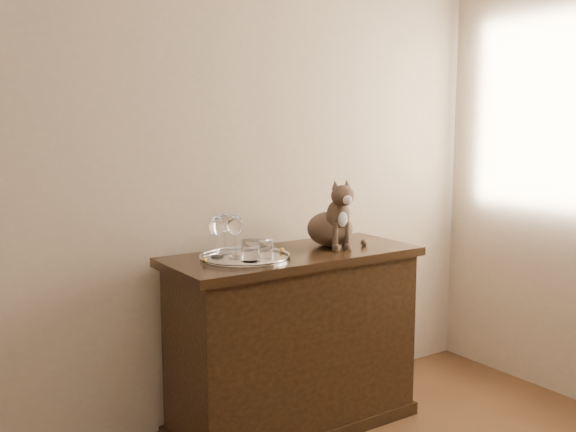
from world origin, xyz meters
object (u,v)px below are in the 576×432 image
Objects in this scene: wine_glass_d at (236,236)px; tumbler_a at (265,249)px; sideboard at (293,341)px; tumbler_b at (251,251)px; wine_glass_a at (217,237)px; tray at (245,258)px; wine_glass_b at (225,233)px; cat at (330,212)px.

tumbler_a is at bearing -43.04° from wine_glass_d.
sideboard is at bearing 20.64° from tumbler_a.
tumbler_b is at bearing -81.88° from wine_glass_d.
wine_glass_a is 0.98× the size of wine_glass_d.
tray is (-0.26, -0.00, 0.43)m from sideboard.
sideboard is 3.00× the size of tray.
tumbler_a reaches higher than sideboard.
sideboard is at bearing -21.16° from wine_glass_b.
tray is 2.14× the size of wine_glass_d.
tumbler_b is (0.08, -0.16, -0.05)m from wine_glass_a.
tumbler_a is at bearing -52.00° from tray.
wine_glass_a is at bearing 140.66° from wine_glass_d.
tray is at bearing 128.00° from tumbler_a.
tumbler_b is at bearing -104.53° from tray.
tumbler_b is 0.28× the size of cat.
cat reaches higher than tray.
wine_glass_b is at bearing 37.32° from wine_glass_a.
tumbler_a is at bearing -155.43° from cat.
tumbler_b reaches higher than sideboard.
wine_glass_d reaches higher than tray.
wine_glass_a reaches higher than tumbler_a.
cat reaches higher than tumbler_b.
cat is at bearing 2.41° from wine_glass_d.
cat is at bearing -8.53° from wine_glass_b.
wine_glass_a reaches higher than sideboard.
tray is 0.11m from wine_glass_d.
tumbler_b is 0.55m from cat.
sideboard is 6.56× the size of wine_glass_a.
tumbler_a is at bearing -41.60° from wine_glass_a.
wine_glass_b reaches higher than sideboard.
wine_glass_b is 0.10m from wine_glass_d.
wine_glass_b is 0.22m from tumbler_a.
tumbler_a is 0.25× the size of cat.
wine_glass_a reaches higher than tumbler_b.
wine_glass_b is at bearing 158.84° from sideboard.
cat is (0.60, -0.03, 0.07)m from wine_glass_a.
tray is 4.37× the size of tumbler_b.
wine_glass_d is (-0.30, 0.01, 0.53)m from sideboard.
wine_glass_d is at bearing 177.64° from sideboard.
wine_glass_b reaches higher than tray.
tray is at bearing 75.47° from tumbler_b.
sideboard is 0.61m from wine_glass_b.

